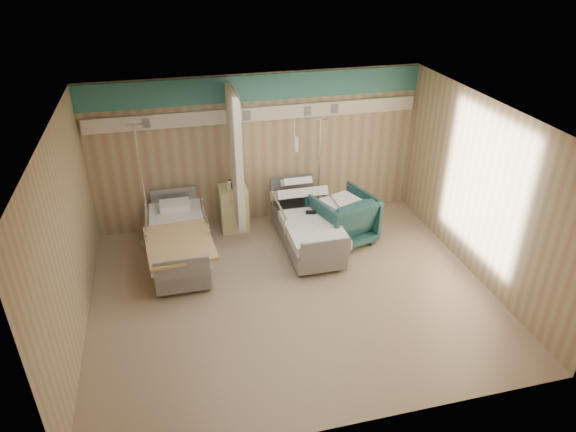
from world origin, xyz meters
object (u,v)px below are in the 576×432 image
at_px(bed_left, 179,246).
at_px(iv_stand_left, 148,221).
at_px(iv_stand_right, 318,197).
at_px(visitor_armchair, 342,218).
at_px(bed_right, 307,230).
at_px(bedside_cabinet, 234,208).

xyz_separation_m(bed_left, iv_stand_left, (-0.48, 0.71, 0.14)).
distance_m(bed_left, iv_stand_right, 2.87).
relative_size(bed_left, visitor_armchair, 2.14).
bearing_deg(bed_right, iv_stand_right, 62.97).
distance_m(bed_right, visitor_armchair, 0.67).
height_order(visitor_armchair, iv_stand_right, iv_stand_right).
distance_m(bed_left, bedside_cabinet, 1.39).
bearing_deg(bed_right, visitor_armchair, 1.08).
xyz_separation_m(visitor_armchair, iv_stand_left, (-3.33, 0.70, -0.00)).
xyz_separation_m(bed_right, bed_left, (-2.20, 0.00, 0.00)).
bearing_deg(iv_stand_right, bedside_cabinet, -177.22).
distance_m(bedside_cabinet, iv_stand_left, 1.54).
height_order(iv_stand_right, iv_stand_left, iv_stand_left).
distance_m(bed_right, iv_stand_left, 2.78).
relative_size(bedside_cabinet, iv_stand_right, 0.43).
height_order(bedside_cabinet, visitor_armchair, visitor_armchair).
bearing_deg(bed_left, iv_stand_left, 123.98).
bearing_deg(visitor_armchair, bed_left, -16.35).
bearing_deg(visitor_armchair, iv_stand_left, -28.47).
bearing_deg(iv_stand_right, visitor_armchair, -81.19).
relative_size(visitor_armchair, iv_stand_right, 0.51).
distance_m(bedside_cabinet, iv_stand_right, 1.65).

